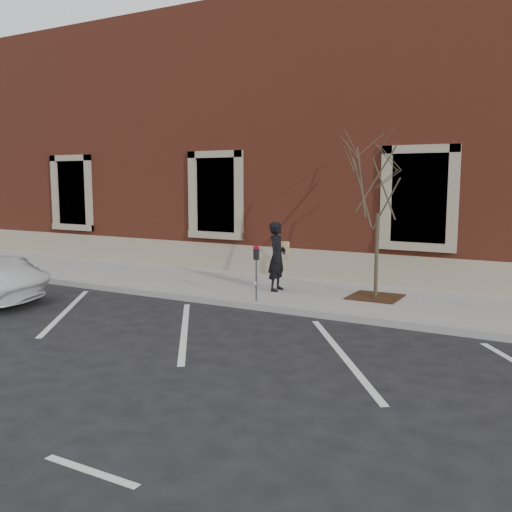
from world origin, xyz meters
The scene contains 9 objects.
ground centered at (0.00, 0.00, 0.00)m, with size 120.00×120.00×0.00m, color #28282B.
sidewalk_near centered at (0.00, 1.75, 0.07)m, with size 40.00×3.50×0.15m, color #A5A29B.
curb_near centered at (0.00, -0.05, 0.07)m, with size 40.00×0.12×0.15m, color #9E9E99.
parking_stripes centered at (0.00, -2.20, 0.00)m, with size 28.00×4.40×0.01m, color silver, non-canonical shape.
building_civic centered at (0.00, 7.74, 4.00)m, with size 40.00×8.62×8.00m.
man centered at (0.11, 1.46, 0.99)m, with size 0.62×0.40×1.69m, color black.
parking_meter centered at (0.28, 0.12, 1.01)m, with size 0.11×0.09×1.24m.
tree_grate centered at (2.48, 1.83, 0.16)m, with size 1.14×1.14×0.03m, color #452916.
sapling centered at (2.48, 1.83, 2.63)m, with size 2.13×2.13×3.54m.
Camera 1 is at (6.41, -10.80, 2.86)m, focal length 40.00 mm.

